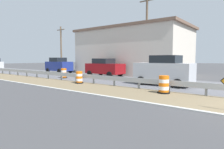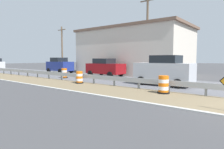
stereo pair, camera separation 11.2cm
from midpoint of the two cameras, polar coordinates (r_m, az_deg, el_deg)
name	(u,v)px [view 2 (the right image)]	position (r m, az deg, el deg)	size (l,w,h in m)	color
traffic_barrel_nearest	(163,85)	(11.32, 15.34, -3.15)	(0.71, 0.71, 1.01)	orange
traffic_barrel_close	(79,78)	(15.55, -9.49, -1.01)	(0.65, 0.65, 0.97)	orange
traffic_barrel_mid	(64,74)	(20.03, -13.87, 0.24)	(0.68, 0.68, 0.99)	orange
car_trailing_near_lane	(60,65)	(27.48, -15.23, 2.68)	(2.11, 4.07, 2.11)	navy
car_lead_far_lane	(164,70)	(14.67, 15.41, 1.17)	(2.04, 4.20, 2.22)	silver
car_mid_far_lane	(105,67)	(21.43, -1.91, 2.14)	(2.14, 4.35, 1.99)	maroon
roadside_shop_near	(134,51)	(25.73, 6.65, 6.90)	(8.45, 14.22, 5.87)	beige
utility_pole_near	(147,35)	(22.15, 10.59, 11.45)	(0.24, 1.80, 8.85)	brown
utility_pole_mid	(62,48)	(31.99, -14.55, 7.66)	(0.24, 1.80, 7.04)	brown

